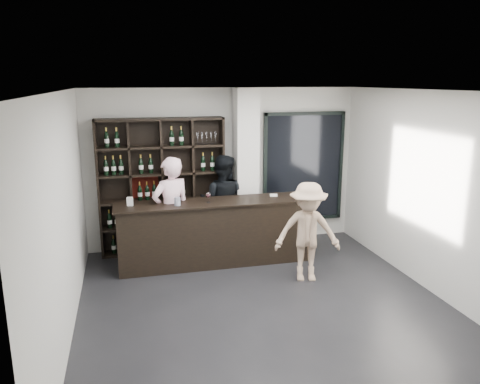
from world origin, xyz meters
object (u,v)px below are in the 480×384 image
object	(u,v)px
taster_black	(223,203)
wine_shelf	(162,186)
tasting_counter	(216,232)
taster_pink	(171,212)
customer	(308,232)

from	to	relation	value
taster_black	wine_shelf	bearing A→B (deg)	14.76
tasting_counter	taster_pink	distance (m)	0.82
taster_black	taster_pink	bearing A→B (deg)	53.11
customer	wine_shelf	bearing A→B (deg)	151.18
taster_pink	customer	distance (m)	2.24
taster_black	customer	distance (m)	1.91
taster_pink	tasting_counter	bearing A→B (deg)	149.35
tasting_counter	customer	world-z (taller)	customer
wine_shelf	taster_pink	xyz separation A→B (m)	(0.08, -0.71, -0.28)
wine_shelf	tasting_counter	distance (m)	1.32
tasting_counter	taster_pink	world-z (taller)	taster_pink
tasting_counter	customer	size ratio (longest dim) A/B	2.13
taster_black	customer	xyz separation A→B (m)	(0.98, -1.64, -0.10)
taster_black	customer	bearing A→B (deg)	144.66
taster_pink	taster_black	bearing A→B (deg)	-173.18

